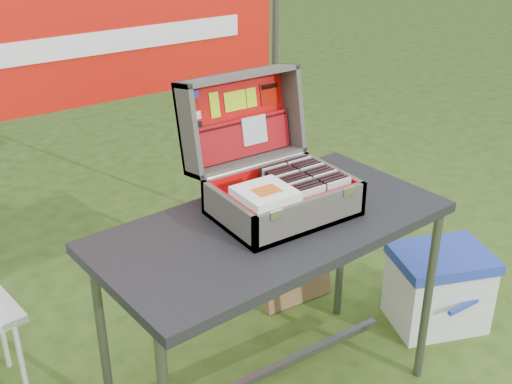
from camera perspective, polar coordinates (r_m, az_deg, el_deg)
table at (r=2.57m, az=1.36°, el=-10.71°), size 1.37×0.77×0.82m
table_top at (r=2.36m, az=1.46°, el=-3.08°), size 1.37×0.77×0.04m
table_leg_fr at (r=2.77m, az=14.99°, el=-9.31°), size 0.04×0.04×0.78m
table_leg_bl at (r=2.57m, az=-13.52°, el=-12.28°), size 0.04×0.04×0.78m
table_leg_br at (r=3.08m, az=7.60°, el=-4.71°), size 0.04×0.04×0.78m
table_brace at (r=2.76m, az=1.30°, el=-15.57°), size 1.17×0.03×0.03m
suitcase at (r=2.35m, az=1.65°, el=3.67°), size 0.50×0.51×0.47m
suitcase_base_bottom at (r=2.40m, az=2.42°, el=-1.76°), size 0.50×0.35×0.02m
suitcase_base_wall_front at (r=2.26m, az=4.96°, el=-2.12°), size 0.50×0.02×0.13m
suitcase_base_wall_back at (r=2.50m, az=0.17°, el=0.88°), size 0.50×0.02×0.13m
suitcase_base_wall_left at (r=2.26m, az=-2.46°, el=-2.06°), size 0.02×0.35×0.13m
suitcase_base_wall_right at (r=2.51m, az=6.84°, el=0.82°), size 0.02×0.35×0.13m
suitcase_liner_floor at (r=2.40m, az=2.42°, el=-1.49°), size 0.46×0.32×0.01m
suitcase_latch_left at (r=2.14m, az=1.82°, el=-2.02°), size 0.05×0.01×0.03m
suitcase_latch_right at (r=2.32m, az=8.24°, el=0.07°), size 0.05×0.01×0.03m
suitcase_hinge at (r=2.48m, az=0.05°, el=2.35°), size 0.45×0.02×0.02m
suitcase_lid_back at (r=2.54m, az=-1.91°, el=6.63°), size 0.50×0.08×0.35m
suitcase_lid_rim_far at (r=2.47m, az=-1.65°, el=10.31°), size 0.50×0.13×0.04m
suitcase_lid_rim_near at (r=2.53m, az=-0.81°, el=2.80°), size 0.50×0.13×0.04m
suitcase_lid_rim_left at (r=2.38m, az=-6.07°, el=5.41°), size 0.02×0.20×0.37m
suitcase_lid_rim_right at (r=2.62m, az=3.19°, el=7.47°), size 0.02×0.20×0.37m
suitcase_lid_liner at (r=2.53m, az=-1.76°, el=6.61°), size 0.45×0.06×0.31m
suitcase_liner_wall_front at (r=2.26m, az=4.76°, el=-1.78°), size 0.46×0.01×0.11m
suitcase_liner_wall_back at (r=2.48m, az=0.34°, el=0.98°), size 0.46×0.01×0.11m
suitcase_liner_wall_left at (r=2.26m, az=-2.19°, el=-1.76°), size 0.01×0.32×0.11m
suitcase_liner_wall_right at (r=2.50m, az=6.63°, el=0.95°), size 0.01×0.32×0.11m
suitcase_lid_pocket at (r=2.53m, az=-1.32°, el=4.75°), size 0.44×0.06×0.15m
suitcase_pocket_edge at (r=2.51m, az=-1.43°, el=6.31°), size 0.43×0.02×0.02m
suitcase_pocket_cd at (r=2.54m, az=-0.16°, el=5.53°), size 0.11×0.03×0.11m
lid_sticker_cc_a at (r=2.42m, az=-5.69°, el=8.61°), size 0.05×0.01×0.03m
lid_sticker_cc_b at (r=2.43m, az=-5.56°, el=7.68°), size 0.05×0.01×0.03m
lid_sticker_cc_c at (r=2.43m, az=-5.44°, el=6.76°), size 0.05×0.01×0.03m
lid_sticker_cc_d at (r=2.44m, az=-5.31°, el=5.84°), size 0.05×0.01×0.03m
lid_card_neon_tall at (r=2.47m, az=-3.70°, el=7.72°), size 0.04×0.02×0.10m
lid_card_neon_main at (r=2.52m, az=-1.86°, el=8.10°), size 0.10×0.02×0.07m
lid_card_neon_small at (r=2.55m, az=-0.41°, el=8.40°), size 0.04×0.02×0.07m
lid_sticker_band at (r=2.60m, az=1.23°, el=8.73°), size 0.09×0.02×0.09m
lid_sticker_band_bar at (r=2.60m, az=1.17°, el=9.38°), size 0.08×0.01×0.02m
cd_left_0 at (r=2.29m, az=5.04°, el=-1.09°), size 0.11×0.01×0.13m
cd_left_1 at (r=2.30m, az=4.74°, el=-0.91°), size 0.11×0.01×0.13m
cd_left_2 at (r=2.32m, az=4.44°, el=-0.73°), size 0.11×0.01×0.13m
cd_left_3 at (r=2.33m, az=4.15°, el=-0.55°), size 0.11×0.01×0.13m
cd_left_4 at (r=2.34m, az=3.86°, el=-0.37°), size 0.11×0.01×0.13m
cd_left_5 at (r=2.36m, az=3.57°, el=-0.20°), size 0.11×0.01×0.13m
cd_left_6 at (r=2.37m, az=3.28°, el=-0.03°), size 0.11×0.01×0.13m
cd_left_7 at (r=2.39m, az=3.00°, el=0.14°), size 0.11×0.01×0.13m
cd_left_8 at (r=2.40m, az=2.72°, el=0.31°), size 0.11×0.01×0.13m
cd_left_9 at (r=2.41m, az=2.45°, el=0.48°), size 0.11×0.01×0.13m
cd_left_10 at (r=2.43m, az=2.17°, el=0.64°), size 0.11×0.01×0.13m
cd_left_11 at (r=2.44m, az=1.91°, el=0.81°), size 0.11×0.01×0.13m
cd_left_12 at (r=2.46m, az=1.64°, el=0.97°), size 0.11×0.01×0.13m
cd_left_13 at (r=2.47m, az=1.38°, el=1.12°), size 0.11×0.01×0.13m
cd_right_0 at (r=2.36m, az=7.32°, el=-0.35°), size 0.11×0.01×0.13m
cd_right_1 at (r=2.37m, az=7.01°, el=-0.17°), size 0.11×0.01×0.13m
cd_right_2 at (r=2.39m, az=6.71°, el=-0.00°), size 0.11×0.01×0.13m
cd_right_3 at (r=2.40m, az=6.41°, el=0.17°), size 0.11×0.01×0.13m
cd_right_4 at (r=2.41m, az=6.11°, el=0.33°), size 0.11×0.01×0.13m
cd_right_5 at (r=2.43m, az=5.82°, el=0.50°), size 0.11×0.01×0.13m
cd_right_6 at (r=2.44m, az=5.53°, el=0.66°), size 0.11×0.01×0.13m
cd_right_7 at (r=2.45m, az=5.24°, el=0.83°), size 0.11×0.01×0.13m
cd_right_8 at (r=2.47m, az=4.96°, el=0.99°), size 0.11×0.01×0.13m
cd_right_9 at (r=2.48m, az=4.68°, el=1.14°), size 0.11×0.01×0.13m
cd_right_10 at (r=2.49m, az=4.40°, el=1.30°), size 0.11×0.01×0.13m
cd_right_11 at (r=2.51m, az=4.13°, el=1.45°), size 0.11×0.01×0.13m
cd_right_12 at (r=2.52m, az=3.86°, el=1.61°), size 0.11×0.01×0.13m
cd_right_13 at (r=2.54m, az=3.59°, el=1.76°), size 0.11×0.01×0.13m
songbook_0 at (r=2.23m, az=0.82°, el=-0.42°), size 0.19×0.19×0.00m
songbook_1 at (r=2.23m, az=0.82°, el=-0.31°), size 0.19×0.19×0.00m
songbook_2 at (r=2.22m, az=0.82°, el=-0.19°), size 0.19×0.19×0.00m
songbook_3 at (r=2.22m, az=0.82°, el=-0.07°), size 0.19×0.19×0.00m
songbook_4 at (r=2.22m, az=0.82°, el=0.04°), size 0.19×0.19×0.00m
songbook_5 at (r=2.22m, az=0.82°, el=0.16°), size 0.19×0.19×0.00m
songbook_graphic at (r=2.21m, az=0.97°, el=0.16°), size 0.09×0.07×0.00m
cooler at (r=3.22m, az=15.89°, el=-8.21°), size 0.53×0.47×0.39m
cooler_body at (r=3.23m, az=15.83°, el=-8.59°), size 0.50×0.44×0.34m
cooler_lid at (r=3.13m, az=16.26°, el=-5.64°), size 0.53×0.47×0.05m
cooler_handle at (r=3.12m, az=18.40°, el=-9.41°), size 0.26×0.02×0.02m
chair_leg_fr at (r=2.75m, az=-19.98°, el=-14.63°), size 0.02×0.02×0.45m
chair_leg_br at (r=3.03m, az=-21.77°, el=-10.88°), size 0.02×0.02×0.45m
cardboard_box at (r=3.25m, az=3.55°, el=-6.61°), size 0.38×0.13×0.40m
banner_post_right at (r=3.57m, az=1.63°, el=8.06°), size 0.03×0.03×1.70m
banner at (r=3.05m, az=-11.63°, el=13.17°), size 1.60×0.02×0.55m
banner_text at (r=3.04m, az=-11.54°, el=13.13°), size 1.20×0.00×0.10m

